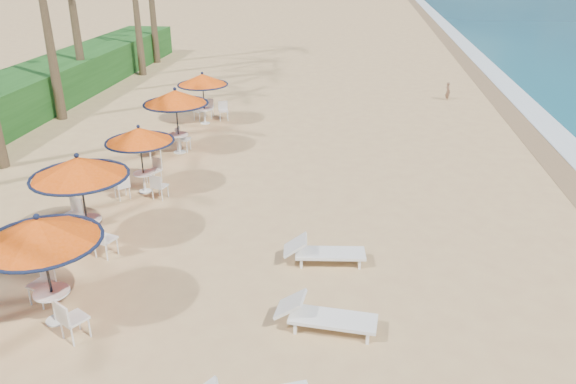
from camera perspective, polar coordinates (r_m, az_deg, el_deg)
name	(u,v)px	position (r m, az deg, el deg)	size (l,w,h in m)	color
ground	(279,352)	(10.95, -0.93, -15.95)	(160.00, 160.00, 0.00)	tan
wetsand_band	(570,175)	(20.91, 26.71, 1.57)	(1.40, 140.00, 0.02)	olive
station_0	(42,241)	(11.70, -23.75, -4.55)	(2.32, 2.32, 2.42)	black
station_1	(78,179)	(14.51, -20.55, 1.23)	(2.37, 2.37, 2.48)	black
station_2	(140,143)	(17.39, -14.78, 4.79)	(2.07, 2.07, 2.15)	black
station_3	(175,103)	(20.57, -11.44, 8.81)	(2.33, 2.33, 2.43)	black
station_4	(204,85)	(24.18, -8.54, 10.66)	(2.13, 2.15, 2.22)	black
lounger_mid	(323,315)	(11.30, 3.53, -12.40)	(2.05, 0.82, 0.72)	silver
lounger_far	(322,251)	(13.45, 3.44, -6.03)	(1.99, 0.79, 0.70)	silver
person	(448,91)	(29.06, 15.94, 9.88)	(0.34, 0.22, 0.94)	brown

